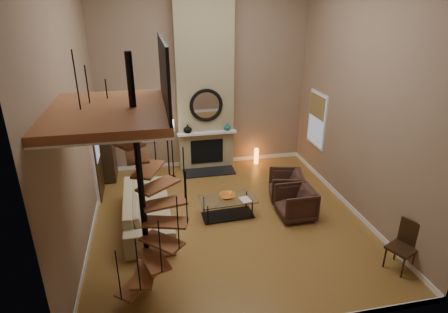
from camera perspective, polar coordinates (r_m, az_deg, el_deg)
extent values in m
cube|color=#A77936|center=(8.70, 0.54, -9.57)|extent=(6.00, 6.50, 0.01)
cube|color=#8D735B|center=(10.72, -3.18, 12.53)|extent=(6.00, 0.02, 5.50)
cube|color=#8D735B|center=(4.64, 9.22, -1.73)|extent=(6.00, 0.02, 5.50)
cube|color=#8D735B|center=(7.56, -22.33, 6.50)|extent=(0.02, 6.50, 5.50)
cube|color=#8D735B|center=(8.73, 20.49, 8.76)|extent=(0.02, 6.50, 5.50)
cube|color=white|center=(11.50, -2.88, -0.79)|extent=(6.00, 0.02, 0.12)
cube|color=white|center=(8.64, -19.59, -10.83)|extent=(0.02, 6.50, 0.12)
cube|color=white|center=(9.67, 18.26, -6.84)|extent=(0.02, 6.50, 0.12)
cube|color=#9B8D65|center=(10.53, -3.02, 12.35)|extent=(1.60, 0.38, 5.50)
cube|color=black|center=(10.91, -2.32, -2.36)|extent=(1.50, 0.60, 0.04)
cube|color=black|center=(10.96, -2.62, 0.78)|extent=(0.95, 0.02, 0.72)
cube|color=white|center=(10.68, -2.61, 3.61)|extent=(1.70, 0.18, 0.06)
torus|color=black|center=(10.50, -2.74, 7.84)|extent=(0.94, 0.10, 0.94)
cylinder|color=white|center=(10.51, -2.75, 7.86)|extent=(0.80, 0.01, 0.80)
imported|color=black|center=(10.60, -5.60, 4.26)|extent=(0.24, 0.24, 0.25)
imported|color=#185756|center=(10.77, 0.50, 4.58)|extent=(0.20, 0.20, 0.21)
cube|color=white|center=(10.85, -13.04, 5.86)|extent=(1.02, 0.04, 1.52)
cube|color=#8C9EB2|center=(10.83, -13.04, 5.82)|extent=(0.90, 0.01, 1.40)
cube|color=#A18648|center=(10.76, -13.14, 6.87)|extent=(0.90, 0.01, 0.98)
cube|color=white|center=(10.69, 14.09, 5.51)|extent=(0.04, 1.02, 1.52)
cube|color=#8C9EB2|center=(10.68, 13.97, 5.50)|extent=(0.01, 0.90, 1.40)
cube|color=#A18648|center=(10.57, 14.09, 7.49)|extent=(0.01, 0.90, 0.63)
cube|color=white|center=(9.78, -19.06, -0.15)|extent=(0.06, 1.05, 2.16)
cube|color=black|center=(9.78, -18.84, -0.27)|extent=(0.05, 0.90, 2.05)
cube|color=#8C9EB2|center=(9.63, -18.98, 2.07)|extent=(0.01, 0.60, 0.90)
cube|color=#955731|center=(5.61, -17.30, 6.52)|extent=(1.70, 2.20, 0.12)
cube|color=white|center=(5.63, -17.21, 5.79)|extent=(1.70, 2.20, 0.03)
cube|color=black|center=(5.47, -9.21, 12.57)|extent=(0.04, 2.20, 0.94)
cylinder|color=black|center=(6.00, -12.69, -3.96)|extent=(0.10, 0.10, 4.02)
cube|color=#955731|center=(6.74, -13.33, -18.61)|extent=(0.71, 0.78, 0.04)
cylinder|color=black|center=(6.25, -15.88, -17.18)|extent=(0.02, 0.02, 0.94)
cube|color=#955731|center=(6.51, -12.09, -17.21)|extent=(0.46, 0.77, 0.04)
cylinder|color=black|center=(5.95, -13.06, -15.94)|extent=(0.02, 0.02, 0.94)
cube|color=#955731|center=(6.36, -10.67, -15.23)|extent=(0.55, 0.79, 0.04)
cylinder|color=black|center=(5.80, -9.77, -13.53)|extent=(0.02, 0.02, 0.94)
cube|color=#955731|center=(6.28, -9.50, -12.73)|extent=(0.75, 0.74, 0.04)
cylinder|color=black|center=(5.81, -7.08, -10.15)|extent=(0.02, 0.02, 0.94)
cube|color=#955731|center=(6.26, -8.92, -9.93)|extent=(0.79, 0.53, 0.04)
cylinder|color=black|center=(5.95, -5.79, -6.33)|extent=(0.02, 0.02, 0.94)
cube|color=#955731|center=(6.27, -9.10, -7.08)|extent=(0.77, 0.48, 0.04)
cylinder|color=black|center=(6.14, -6.13, -2.65)|extent=(0.02, 0.02, 0.94)
cube|color=#955731|center=(6.29, -10.03, -4.38)|extent=(0.77, 0.72, 0.04)
cylinder|color=black|center=(6.31, -7.91, 0.57)|extent=(0.02, 0.02, 0.94)
cube|color=#955731|center=(6.27, -11.51, -1.94)|extent=(0.58, 0.79, 0.04)
cylinder|color=black|center=(6.40, -10.69, 3.20)|extent=(0.02, 0.02, 0.94)
cube|color=#955731|center=(6.19, -13.29, 0.21)|extent=(0.41, 0.75, 0.04)
cylinder|color=black|center=(6.38, -13.98, 5.30)|extent=(0.02, 0.02, 0.94)
cube|color=#955731|center=(6.05, -15.06, 2.15)|extent=(0.68, 0.79, 0.04)
cylinder|color=black|center=(6.22, -17.26, 7.00)|extent=(0.02, 0.02, 0.94)
cube|color=#955731|center=(5.86, -16.50, 4.00)|extent=(0.80, 0.64, 0.04)
cylinder|color=black|center=(5.93, -19.99, 8.54)|extent=(0.02, 0.02, 0.94)
cube|color=#955731|center=(5.63, -17.33, 5.92)|extent=(0.72, 0.34, 0.04)
cylinder|color=black|center=(5.56, -21.63, 10.20)|extent=(0.02, 0.02, 0.94)
cube|color=black|center=(10.70, -17.61, 1.44)|extent=(0.39, 0.82, 1.83)
imported|color=tan|center=(8.51, -11.71, -7.77)|extent=(1.06, 2.60, 0.75)
imported|color=#3C231B|center=(9.54, 9.89, -4.38)|extent=(0.97, 0.96, 0.74)
imported|color=#3C231B|center=(8.80, 11.40, -6.96)|extent=(0.82, 0.80, 0.75)
cube|color=silver|center=(8.59, 0.59, -6.59)|extent=(1.32, 0.70, 0.02)
cube|color=black|center=(8.80, 0.58, -8.94)|extent=(1.21, 0.59, 0.02)
cylinder|color=black|center=(8.41, -2.49, -9.03)|extent=(0.03, 0.03, 0.47)
cylinder|color=black|center=(8.65, 4.33, -8.11)|extent=(0.03, 0.03, 0.47)
cylinder|color=black|center=(8.78, -3.09, -7.56)|extent=(0.03, 0.03, 0.47)
cylinder|color=black|center=(9.01, 3.44, -6.73)|extent=(0.03, 0.03, 0.47)
imported|color=orange|center=(8.60, 0.52, -6.09)|extent=(0.38, 0.38, 0.09)
imported|color=gray|center=(8.52, 3.12, -6.69)|extent=(0.27, 0.33, 0.03)
cylinder|color=black|center=(10.66, -8.32, -3.27)|extent=(0.36, 0.36, 0.03)
cylinder|color=black|center=(10.34, -8.57, 0.65)|extent=(0.04, 0.04, 1.56)
cylinder|color=#F2E5C6|center=(10.08, -8.81, 4.60)|extent=(0.40, 0.40, 0.32)
cylinder|color=orange|center=(11.45, 4.97, 0.08)|extent=(0.13, 0.13, 0.47)
cube|color=black|center=(7.76, 25.54, -12.64)|extent=(0.58, 0.58, 0.05)
cube|color=black|center=(7.79, 26.64, -10.45)|extent=(0.21, 0.40, 0.52)
cylinder|color=black|center=(7.70, 25.73, -15.12)|extent=(0.05, 0.05, 0.42)
cylinder|color=black|center=(7.97, 27.06, -13.99)|extent=(0.05, 0.05, 0.42)
cylinder|color=black|center=(7.82, 23.42, -14.02)|extent=(0.05, 0.05, 0.42)
cylinder|color=black|center=(8.09, 24.82, -12.95)|extent=(0.05, 0.05, 0.42)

